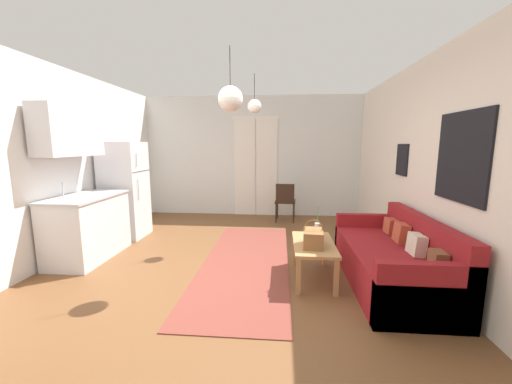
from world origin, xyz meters
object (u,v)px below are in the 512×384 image
at_px(couch, 396,262).
at_px(handbag, 313,238).
at_px(accent_chair, 285,200).
at_px(coffee_table, 314,248).
at_px(pendant_lamp_near, 230,99).
at_px(refrigerator, 125,190).
at_px(pendant_lamp_far, 254,106).
at_px(bamboo_vase, 317,230).

xyz_separation_m(couch, handbag, (-0.96, -0.05, 0.28)).
xyz_separation_m(handbag, accent_chair, (-0.28, 2.81, -0.08)).
distance_m(handbag, accent_chair, 2.82).
bearing_deg(coffee_table, pendant_lamp_near, -178.81).
xyz_separation_m(refrigerator, pendant_lamp_far, (2.28, -0.16, 1.37)).
distance_m(couch, pendant_lamp_far, 2.94).
height_order(couch, pendant_lamp_near, pendant_lamp_near).
relative_size(refrigerator, pendant_lamp_far, 2.78).
height_order(coffee_table, bamboo_vase, bamboo_vase).
bearing_deg(refrigerator, pendant_lamp_far, -3.96).
xyz_separation_m(coffee_table, bamboo_vase, (0.07, 0.23, 0.16)).
height_order(refrigerator, pendant_lamp_near, pendant_lamp_near).
distance_m(couch, pendant_lamp_near, 2.66).
bearing_deg(pendant_lamp_far, couch, -37.69).
xyz_separation_m(couch, pendant_lamp_near, (-1.92, 0.05, 1.85)).
relative_size(coffee_table, bamboo_vase, 2.29).
relative_size(pendant_lamp_near, pendant_lamp_far, 1.19).
distance_m(accent_chair, pendant_lamp_far, 2.29).
xyz_separation_m(bamboo_vase, pendant_lamp_far, (-0.89, 1.06, 1.66)).
distance_m(refrigerator, pendant_lamp_far, 2.67).
relative_size(accent_chair, pendant_lamp_near, 1.16).
bearing_deg(pendant_lamp_far, refrigerator, 176.04).
xyz_separation_m(coffee_table, pendant_lamp_near, (-0.98, -0.02, 1.74)).
xyz_separation_m(coffee_table, accent_chair, (-0.30, 2.68, 0.08)).
bearing_deg(accent_chair, pendant_lamp_far, 73.42).
height_order(handbag, accent_chair, accent_chair).
bearing_deg(bamboo_vase, pendant_lamp_near, -166.66).
distance_m(refrigerator, pendant_lamp_near, 2.89).
relative_size(coffee_table, handbag, 2.63).
relative_size(refrigerator, pendant_lamp_near, 2.34).
height_order(couch, refrigerator, refrigerator).
distance_m(bamboo_vase, pendant_lamp_far, 2.16).
xyz_separation_m(couch, pendant_lamp_far, (-1.76, 1.36, 1.93)).
bearing_deg(refrigerator, pendant_lamp_near, -34.55).
relative_size(coffee_table, pendant_lamp_far, 1.54).
height_order(pendant_lamp_near, pendant_lamp_far, same).
distance_m(accent_chair, pendant_lamp_near, 3.24).
bearing_deg(bamboo_vase, handbag, -104.30).
xyz_separation_m(refrigerator, accent_chair, (2.81, 1.24, -0.36)).
relative_size(accent_chair, pendant_lamp_far, 1.37).
height_order(coffee_table, accent_chair, accent_chair).
xyz_separation_m(bamboo_vase, pendant_lamp_near, (-1.05, -0.25, 1.58)).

